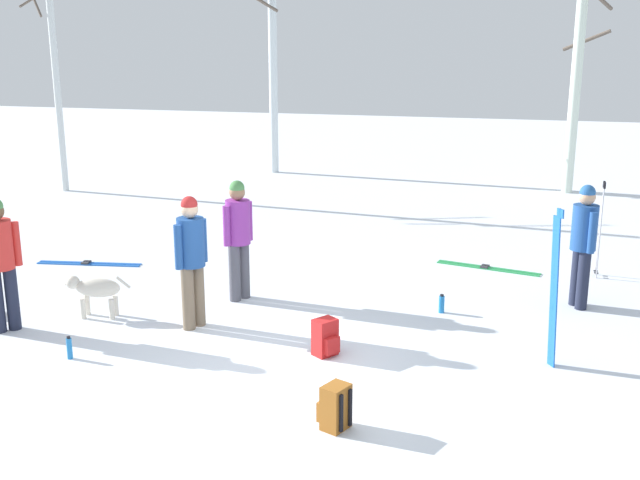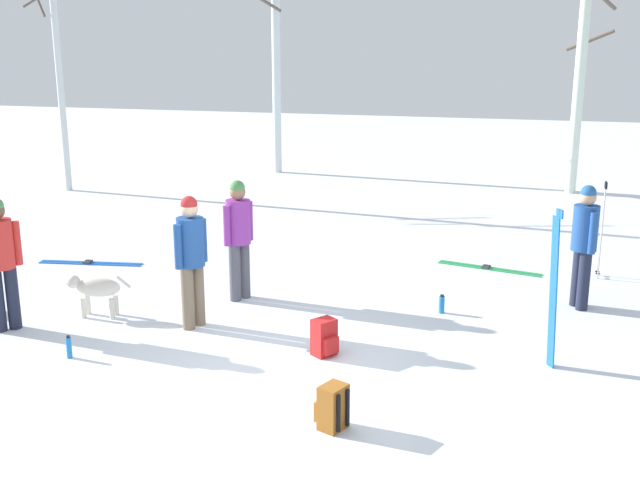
{
  "view_description": "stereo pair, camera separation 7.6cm",
  "coord_description": "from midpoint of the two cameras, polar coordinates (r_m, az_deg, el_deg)",
  "views": [
    {
      "loc": [
        2.59,
        -7.22,
        3.56
      ],
      "look_at": [
        -0.04,
        2.16,
        1.0
      ],
      "focal_mm": 42.51,
      "sensor_mm": 36.0,
      "label": 1
    },
    {
      "loc": [
        2.66,
        -7.2,
        3.56
      ],
      "look_at": [
        -0.04,
        2.16,
        1.0
      ],
      "focal_mm": 42.51,
      "sensor_mm": 36.0,
      "label": 2
    }
  ],
  "objects": [
    {
      "name": "ski_pair_lying_1",
      "position": [
        13.08,
        -17.17,
        -1.7
      ],
      "size": [
        1.74,
        0.45,
        0.05
      ],
      "color": "blue",
      "rests_on": "ground_plane"
    },
    {
      "name": "birch_tree_2",
      "position": [
        19.13,
        18.65,
        11.69
      ],
      "size": [
        1.18,
        1.41,
        5.38
      ],
      "color": "silver",
      "rests_on": "ground_plane"
    },
    {
      "name": "ski_pair_lying_0",
      "position": [
        12.55,
        12.32,
        -2.06
      ],
      "size": [
        1.68,
        0.52,
        0.05
      ],
      "color": "green",
      "rests_on": "ground_plane"
    },
    {
      "name": "backpack_0",
      "position": [
        8.89,
        0.17,
        -7.37
      ],
      "size": [
        0.34,
        0.34,
        0.44
      ],
      "color": "red",
      "rests_on": "ground_plane"
    },
    {
      "name": "ski_pair_planted_0",
      "position": [
        8.8,
        16.99,
        -3.54
      ],
      "size": [
        0.14,
        0.21,
        1.81
      ],
      "color": "blue",
      "rests_on": "ground_plane"
    },
    {
      "name": "person_1",
      "position": [
        9.64,
        -9.88,
        -1.02
      ],
      "size": [
        0.34,
        0.49,
        1.72
      ],
      "color": "#72604C",
      "rests_on": "ground_plane"
    },
    {
      "name": "dog",
      "position": [
        10.47,
        -16.78,
        -3.57
      ],
      "size": [
        0.89,
        0.33,
        0.57
      ],
      "color": "beige",
      "rests_on": "ground_plane"
    },
    {
      "name": "water_bottle_0",
      "position": [
        10.39,
        8.93,
        -4.78
      ],
      "size": [
        0.08,
        0.08,
        0.26
      ],
      "color": "#1E72BF",
      "rests_on": "ground_plane"
    },
    {
      "name": "person_0",
      "position": [
        10.62,
        -6.38,
        0.57
      ],
      "size": [
        0.34,
        0.48,
        1.72
      ],
      "color": "#4C4C56",
      "rests_on": "ground_plane"
    },
    {
      "name": "birch_tree_1",
      "position": [
        21.15,
        -3.72,
        15.39
      ],
      "size": [
        1.15,
        1.23,
        7.43
      ],
      "color": "silver",
      "rests_on": "ground_plane"
    },
    {
      "name": "backpack_2",
      "position": [
        7.32,
        0.84,
        -12.48
      ],
      "size": [
        0.34,
        0.32,
        0.44
      ],
      "color": "#99591E",
      "rests_on": "ground_plane"
    },
    {
      "name": "water_bottle_1",
      "position": [
        9.3,
        -18.57,
        -7.72
      ],
      "size": [
        0.06,
        0.06,
        0.27
      ],
      "color": "#1E72BF",
      "rests_on": "ground_plane"
    },
    {
      "name": "person_3",
      "position": [
        10.21,
        -23.16,
        -1.13
      ],
      "size": [
        0.37,
        0.42,
        1.72
      ],
      "color": "#1E2338",
      "rests_on": "ground_plane"
    },
    {
      "name": "person_2",
      "position": [
        10.83,
        19.03,
        0.13
      ],
      "size": [
        0.34,
        0.48,
        1.72
      ],
      "color": "#1E2338",
      "rests_on": "ground_plane"
    },
    {
      "name": "birch_tree_0",
      "position": [
        19.45,
        -19.54,
        13.01
      ],
      "size": [
        1.04,
        1.44,
        6.26
      ],
      "color": "silver",
      "rests_on": "ground_plane"
    },
    {
      "name": "ground_plane",
      "position": [
        8.46,
        -4.02,
        -10.19
      ],
      "size": [
        60.0,
        60.0,
        0.0
      ],
      "primitive_type": "plane",
      "color": "white"
    },
    {
      "name": "ski_poles_0",
      "position": [
        12.41,
        20.19,
        0.96
      ],
      "size": [
        0.07,
        0.21,
        1.5
      ],
      "color": "#B2B2BC",
      "rests_on": "ground_plane"
    }
  ]
}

